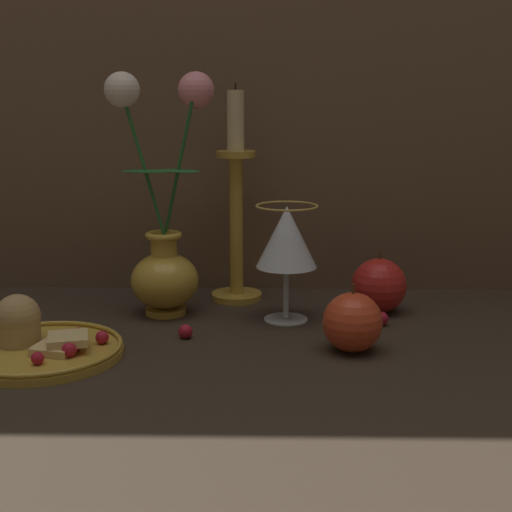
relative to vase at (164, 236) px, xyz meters
The scene contains 9 objects.
ground_plane 0.17m from the vase, 49.48° to the right, with size 2.40×2.40×0.00m, color #33281E.
vase is the anchor object (origin of this frame).
plate_with_pastries 0.25m from the vase, 126.81° to the right, with size 0.20×0.20×0.07m.
wine_glass 0.18m from the vase, ahead, with size 0.09×0.09×0.17m.
candlestick 0.13m from the vase, 37.70° to the left, with size 0.08×0.08×0.33m.
apple_beside_vase 0.31m from the vase, 31.42° to the right, with size 0.08×0.08×0.09m.
apple_near_glass 0.32m from the vase, ahead, with size 0.08×0.08×0.09m.
berry_near_plate 0.16m from the vase, 69.52° to the right, with size 0.02×0.02×0.02m, color #AD192D.
berry_front_center 0.33m from the vase, ahead, with size 0.02×0.02×0.02m, color #AD192D.
Camera 1 is at (0.08, -0.92, 0.31)m, focal length 50.00 mm.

